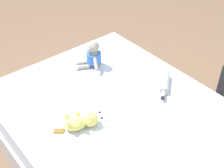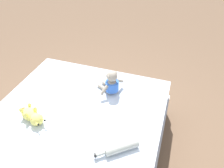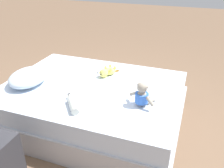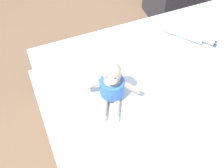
% 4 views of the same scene
% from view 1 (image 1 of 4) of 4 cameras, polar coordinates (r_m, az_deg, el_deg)
% --- Properties ---
extents(ground_plane, '(16.00, 16.00, 0.00)m').
position_cam_1_polar(ground_plane, '(2.49, 1.57, -12.92)').
color(ground_plane, brown).
extents(bed, '(1.43, 1.89, 0.46)m').
position_cam_1_polar(bed, '(2.32, 1.67, -9.44)').
color(bed, '#B2B2B7').
rests_on(bed, ground_plane).
extents(pillow, '(0.52, 0.42, 0.15)m').
position_cam_1_polar(pillow, '(1.93, 19.15, -11.48)').
color(pillow, silver).
rests_on(pillow, bed).
extents(plush_monkey, '(0.25, 0.27, 0.24)m').
position_cam_1_polar(plush_monkey, '(2.55, -3.65, 5.21)').
color(plush_monkey, '#9E9384').
rests_on(plush_monkey, bed).
extents(plush_yellow_creature, '(0.32, 0.19, 0.10)m').
position_cam_1_polar(plush_yellow_creature, '(2.04, -5.64, -6.90)').
color(plush_yellow_creature, '#EAE066').
rests_on(plush_yellow_creature, bed).
extents(glass_bottle, '(0.28, 0.24, 0.07)m').
position_cam_1_polar(glass_bottle, '(2.39, 9.71, 0.24)').
color(glass_bottle, '#B7BCB2').
rests_on(glass_bottle, bed).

